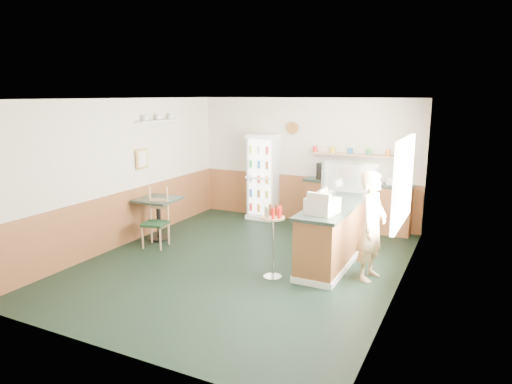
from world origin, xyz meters
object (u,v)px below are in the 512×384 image
Objects in this scene: cafe_chair at (158,215)px; drinks_fridge at (263,177)px; display_case at (351,178)px; shopkeeper at (372,226)px; condiment_stand at (273,231)px; cafe_table at (158,211)px; cash_register at (322,206)px.

drinks_fridge is at bearing 58.38° from cafe_chair.
shopkeeper is (0.70, -1.38, -0.45)m from display_case.
condiment_stand is (-1.34, -0.62, -0.09)m from shopkeeper.
cafe_chair is at bearing 100.37° from shopkeeper.
cafe_chair is at bearing 169.55° from condiment_stand.
shopkeeper is (2.97, -2.45, -0.12)m from drinks_fridge.
condiment_stand is 1.37× the size of cafe_table.
drinks_fridge is 1.70× the size of condiment_stand.
cafe_table is at bearing -176.89° from cash_register.
shopkeeper is at bearing -39.57° from drinks_fridge.
display_case is 3.60m from cafe_chair.
drinks_fridge is at bearing 154.64° from display_case.
cafe_chair is (-3.19, 0.10, -0.55)m from cash_register.
display_case is 3.69m from cafe_table.
display_case is at bearing 35.08° from shopkeeper.
drinks_fridge is at bearing 63.95° from cafe_table.
cafe_chair is at bearing -53.33° from cafe_table.
display_case reaches higher than cafe_chair.
display_case is at bearing 99.53° from cash_register.
display_case reaches higher than condiment_stand.
cafe_table is (-1.13, -2.32, -0.38)m from drinks_fridge.
cash_register reaches higher than cafe_table.
shopkeeper reaches higher than cash_register.
display_case reaches higher than cash_register.
display_case reaches higher than cafe_table.
cash_register is (-0.00, -1.63, -0.16)m from display_case.
display_case is 1.61m from shopkeeper.
cafe_table is (-4.10, 0.14, -0.26)m from shopkeeper.
display_case is 0.88× the size of cafe_chair.
cash_register is 0.84m from condiment_stand.
drinks_fridge reaches higher than shopkeeper.
shopkeeper is 2.04× the size of cafe_table.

